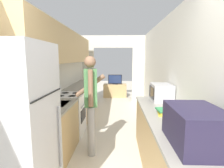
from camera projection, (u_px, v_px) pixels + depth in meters
wall_left at (55, 63)px, 3.66m from camera, size 0.38×8.00×2.50m
wall_right at (173, 80)px, 3.20m from camera, size 0.06×8.00×2.50m
wall_far_with_doorway at (113, 65)px, 6.61m from camera, size 2.76×0.06×2.50m
counter_left at (75, 107)px, 4.41m from camera, size 0.62×4.31×0.88m
counter_right at (167, 146)px, 2.42m from camera, size 0.62×2.38×0.88m
refrigerator at (15, 133)px, 1.75m from camera, size 0.73×0.71×1.80m
range_oven at (69, 114)px, 3.81m from camera, size 0.66×0.72×1.02m
person at (91, 102)px, 2.96m from camera, size 0.54×0.42×1.68m
suitcase at (195, 126)px, 1.53m from camera, size 0.42×0.65×0.33m
microwave at (161, 92)px, 3.18m from camera, size 0.35×0.50×0.30m
book_stack at (166, 112)px, 2.40m from camera, size 0.24×0.31×0.07m
tv_cabinet at (115, 91)px, 7.55m from camera, size 0.98×0.42×0.56m
television at (115, 80)px, 7.44m from camera, size 0.59×0.16×0.41m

